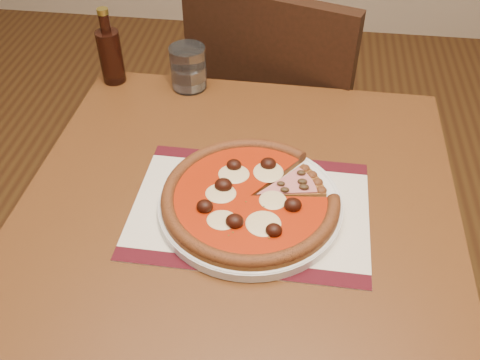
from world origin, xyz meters
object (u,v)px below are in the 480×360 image
at_px(table, 239,236).
at_px(pizza, 250,197).
at_px(water_glass, 188,68).
at_px(plate, 250,205).
at_px(bottle, 110,54).
at_px(chair_far, 279,114).

xyz_separation_m(table, pizza, (0.02, -0.02, 0.13)).
relative_size(table, water_glass, 8.03).
bearing_deg(plate, bottle, 134.06).
relative_size(chair_far, pizza, 2.93).
distance_m(table, pizza, 0.14).
distance_m(pizza, bottle, 0.54).
bearing_deg(bottle, pizza, -45.99).
relative_size(table, bottle, 4.46).
bearing_deg(table, water_glass, 114.71).
relative_size(table, plate, 2.45).
bearing_deg(water_glass, bottle, 179.32).
relative_size(chair_far, water_glass, 9.25).
bearing_deg(plate, chair_far, 88.68).
bearing_deg(bottle, plate, -45.94).
bearing_deg(plate, water_glass, 116.42).
distance_m(chair_far, bottle, 0.53).
relative_size(chair_far, bottle, 5.14).
height_order(water_glass, bottle, bottle).
distance_m(chair_far, water_glass, 0.40).
height_order(plate, bottle, bottle).
distance_m(chair_far, plate, 0.65).
xyz_separation_m(plate, pizza, (-0.00, -0.00, 0.02)).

